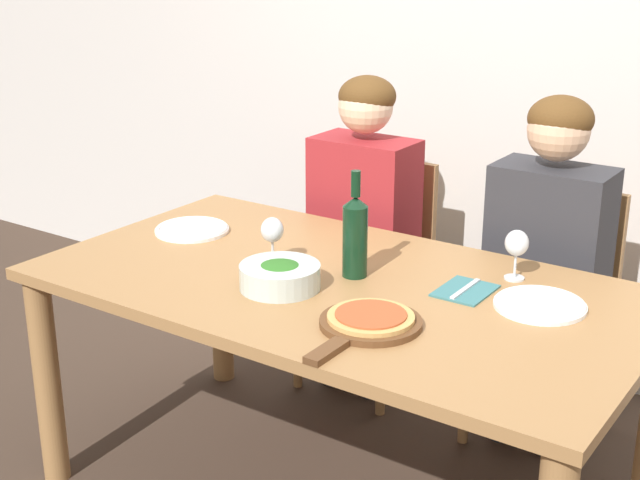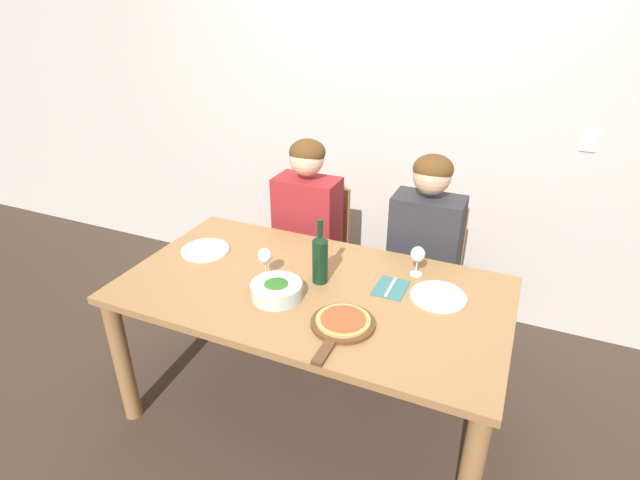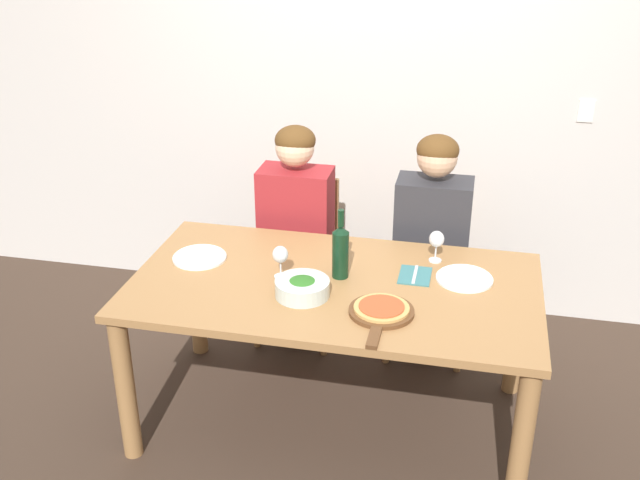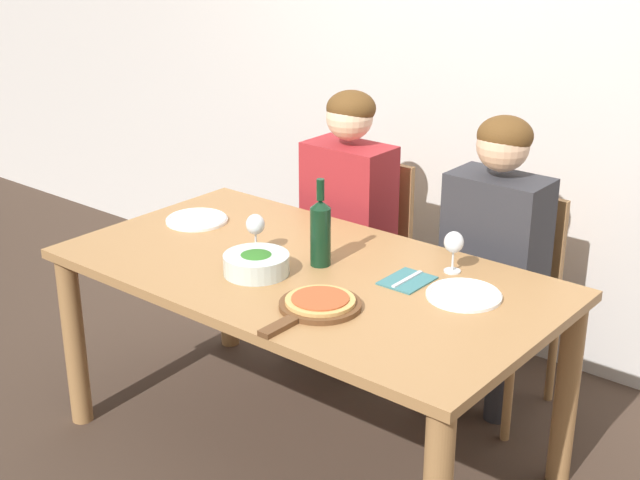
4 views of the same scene
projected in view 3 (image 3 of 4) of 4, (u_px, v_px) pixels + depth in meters
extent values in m
plane|color=#3D2D23|center=(333.00, 419.00, 3.60)|extent=(40.00, 40.00, 0.00)
cube|color=silver|center=(380.00, 80.00, 4.12)|extent=(10.00, 0.05, 2.70)
cube|color=white|center=(586.00, 111.00, 3.93)|extent=(0.08, 0.01, 0.12)
cube|color=#9E7042|center=(334.00, 286.00, 3.28)|extent=(1.78, 0.97, 0.04)
cylinder|color=#9E7042|center=(125.00, 388.00, 3.23)|extent=(0.08, 0.08, 0.71)
cylinder|color=#9E7042|center=(521.00, 444.00, 2.91)|extent=(0.08, 0.08, 0.71)
cylinder|color=#9E7042|center=(196.00, 294.00, 3.98)|extent=(0.08, 0.08, 0.71)
cylinder|color=#9E7042|center=(517.00, 330.00, 3.66)|extent=(0.08, 0.08, 0.71)
cube|color=#9E7042|center=(297.00, 264.00, 4.12)|extent=(0.42, 0.42, 0.04)
cube|color=#9E7042|center=(305.00, 212.00, 4.19)|extent=(0.38, 0.03, 0.42)
cylinder|color=#9E7042|center=(256.00, 313.00, 4.08)|extent=(0.04, 0.04, 0.42)
cylinder|color=#9E7042|center=(324.00, 321.00, 4.01)|extent=(0.04, 0.04, 0.42)
cylinder|color=#9E7042|center=(275.00, 281.00, 4.42)|extent=(0.04, 0.04, 0.42)
cylinder|color=#9E7042|center=(338.00, 287.00, 4.34)|extent=(0.04, 0.04, 0.42)
cube|color=#9E7042|center=(429.00, 277.00, 3.98)|extent=(0.42, 0.42, 0.04)
cube|color=#9E7042|center=(435.00, 223.00, 4.05)|extent=(0.38, 0.03, 0.42)
cylinder|color=#9E7042|center=(387.00, 328.00, 3.94)|extent=(0.04, 0.04, 0.42)
cylinder|color=#9E7042|center=(460.00, 337.00, 3.87)|extent=(0.04, 0.04, 0.42)
cylinder|color=#9E7042|center=(396.00, 294.00, 4.28)|extent=(0.04, 0.04, 0.42)
cylinder|color=#9E7042|center=(463.00, 301.00, 4.20)|extent=(0.04, 0.04, 0.42)
cylinder|color=#28282D|center=(279.00, 302.00, 4.15)|extent=(0.10, 0.10, 0.46)
cylinder|color=#28282D|center=(310.00, 306.00, 4.12)|extent=(0.10, 0.10, 0.46)
cube|color=maroon|center=(296.00, 217.00, 3.97)|extent=(0.38, 0.22, 0.54)
cylinder|color=maroon|center=(247.00, 259.00, 3.86)|extent=(0.07, 0.31, 0.14)
cylinder|color=maroon|center=(323.00, 267.00, 3.78)|extent=(0.07, 0.31, 0.14)
sphere|color=beige|center=(295.00, 147.00, 3.81)|extent=(0.20, 0.20, 0.20)
ellipsoid|color=#563819|center=(295.00, 140.00, 3.80)|extent=(0.21, 0.21, 0.15)
cylinder|color=#28282D|center=(408.00, 317.00, 4.01)|extent=(0.10, 0.10, 0.46)
cylinder|color=#28282D|center=(442.00, 321.00, 3.98)|extent=(0.10, 0.10, 0.46)
cube|color=#2D2D33|center=(432.00, 230.00, 3.83)|extent=(0.38, 0.22, 0.54)
cylinder|color=#2D2D33|center=(386.00, 273.00, 3.72)|extent=(0.07, 0.31, 0.14)
cylinder|color=#2D2D33|center=(467.00, 281.00, 3.64)|extent=(0.07, 0.31, 0.14)
sphere|color=#DBAD89|center=(437.00, 157.00, 3.67)|extent=(0.20, 0.20, 0.20)
ellipsoid|color=#563819|center=(438.00, 150.00, 3.66)|extent=(0.21, 0.21, 0.15)
cylinder|color=black|center=(340.00, 255.00, 3.28)|extent=(0.07, 0.07, 0.21)
cone|color=black|center=(341.00, 229.00, 3.23)|extent=(0.07, 0.07, 0.03)
cylinder|color=black|center=(341.00, 218.00, 3.21)|extent=(0.03, 0.03, 0.08)
cylinder|color=silver|center=(302.00, 288.00, 3.16)|extent=(0.23, 0.23, 0.07)
ellipsoid|color=#2D6B23|center=(302.00, 287.00, 3.16)|extent=(0.19, 0.19, 0.08)
cylinder|color=white|center=(200.00, 257.00, 3.49)|extent=(0.25, 0.25, 0.01)
torus|color=white|center=(200.00, 256.00, 3.48)|extent=(0.25, 0.25, 0.02)
cylinder|color=white|center=(464.00, 279.00, 3.30)|extent=(0.25, 0.25, 0.01)
torus|color=white|center=(464.00, 277.00, 3.29)|extent=(0.25, 0.25, 0.02)
cylinder|color=brown|center=(381.00, 311.00, 3.04)|extent=(0.27, 0.27, 0.02)
cube|color=brown|center=(374.00, 338.00, 2.86)|extent=(0.04, 0.14, 0.02)
cylinder|color=tan|center=(382.00, 308.00, 3.03)|extent=(0.23, 0.23, 0.01)
cylinder|color=#AD4C28|center=(382.00, 306.00, 3.03)|extent=(0.19, 0.19, 0.01)
cylinder|color=silver|center=(281.00, 277.00, 3.32)|extent=(0.06, 0.06, 0.01)
cylinder|color=silver|center=(281.00, 268.00, 3.30)|extent=(0.01, 0.01, 0.07)
ellipsoid|color=silver|center=(280.00, 255.00, 3.27)|extent=(0.07, 0.07, 0.08)
ellipsoid|color=maroon|center=(280.00, 257.00, 3.28)|extent=(0.06, 0.06, 0.03)
cylinder|color=silver|center=(435.00, 260.00, 3.47)|extent=(0.06, 0.06, 0.01)
cylinder|color=silver|center=(436.00, 253.00, 3.45)|extent=(0.01, 0.01, 0.07)
ellipsoid|color=silver|center=(437.00, 239.00, 3.42)|extent=(0.07, 0.07, 0.08)
ellipsoid|color=maroon|center=(436.00, 241.00, 3.42)|extent=(0.06, 0.06, 0.03)
cube|color=#387075|center=(415.00, 276.00, 3.33)|extent=(0.14, 0.18, 0.01)
cube|color=silver|center=(415.00, 274.00, 3.33)|extent=(0.01, 0.17, 0.01)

